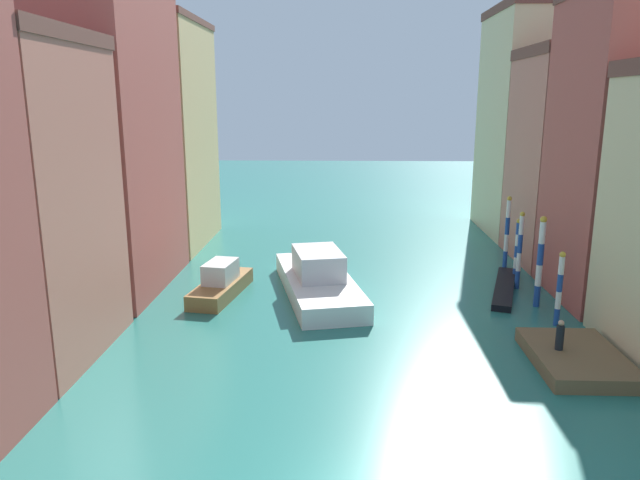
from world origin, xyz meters
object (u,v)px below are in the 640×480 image
Objects in this scene: mooring_pole_2 at (520,250)px; motorboat_0 at (221,283)px; mooring_pole_4 at (507,232)px; gondola_black at (504,288)px; waterfront_dock at (576,358)px; person_on_dock at (560,336)px; mooring_pole_1 at (540,261)px; vaporetto_white at (318,279)px; mooring_pole_0 at (559,288)px; mooring_pole_3 at (517,249)px.

mooring_pole_2 is 0.74× the size of motorboat_0.
gondola_black is at bearing -104.80° from mooring_pole_4.
waterfront_dock is 16.17m from mooring_pole_4.
mooring_pole_2 is at bearing 83.54° from person_on_dock.
mooring_pole_1 reaches higher than gondola_black.
waterfront_dock is 15.44m from vaporetto_white.
mooring_pole_1 reaches higher than vaporetto_white.
gondola_black is (-1.20, 5.80, -1.87)m from mooring_pole_0.
vaporetto_white is (-12.94, -3.47, -1.18)m from mooring_pole_3.
mooring_pole_1 is (1.42, 7.62, 1.42)m from person_on_dock.
mooring_pole_0 is 3.04m from mooring_pole_1.
gondola_black is (11.60, 0.97, -0.73)m from vaporetto_white.
mooring_pole_4 reaches higher than person_on_dock.
mooring_pole_1 is 0.65× the size of gondola_black.
mooring_pole_4 is 0.63× the size of gondola_black.
mooring_pole_4 is (0.32, 8.15, -0.09)m from mooring_pole_1.
mooring_pole_0 reaches higher than waterfront_dock.
person_on_dock reaches higher than waterfront_dock.
mooring_pole_3 is at bearing -91.43° from mooring_pole_4.
vaporetto_white reaches higher than motorboat_0.
mooring_pole_2 is at bearing 6.68° from vaporetto_white.
mooring_pole_0 is 0.98× the size of mooring_pole_3.
vaporetto_white is (-13.01, -6.29, -1.70)m from mooring_pole_4.
mooring_pole_3 is 19.30m from motorboat_0.
mooring_pole_3 is at bearing 12.08° from motorboat_0.
mooring_pole_2 reaches higher than person_on_dock.
motorboat_0 is at bearing -173.72° from mooring_pole_2.
mooring_pole_4 is at bearing 75.20° from gondola_black.
vaporetto_white is 11.67m from gondola_black.
motorboat_0 reaches higher than gondola_black.
vaporetto_white is at bearing -154.18° from mooring_pole_4.
mooring_pole_3 is 0.34× the size of vaporetto_white.
waterfront_dock is at bearing -94.92° from mooring_pole_1.
waterfront_dock is 1.08× the size of mooring_pole_1.
motorboat_0 is (-18.68, 4.26, -1.30)m from mooring_pole_0.
mooring_pole_3 is at bearing 15.02° from vaporetto_white.
motorboat_0 is at bearing 152.99° from waterfront_dock.
person_on_dock is at bearing -96.46° from mooring_pole_2.
motorboat_0 is at bearing -174.99° from gondola_black.
vaporetto_white is at bearing -175.21° from gondola_black.
gondola_black is (-1.34, -2.50, -1.91)m from mooring_pole_3.
vaporetto_white is (-12.69, 1.85, -1.79)m from mooring_pole_1.
motorboat_0 is at bearing 167.14° from mooring_pole_0.
mooring_pole_1 is 1.07× the size of mooring_pole_2.
mooring_pole_3 is at bearing 82.66° from person_on_dock.
mooring_pole_4 is at bearing 19.94° from motorboat_0.
mooring_pole_2 is (0.49, 11.15, 2.20)m from waterfront_dock.
waterfront_dock is 1.16× the size of mooring_pole_2.
gondola_black is at bearing 5.01° from motorboat_0.
mooring_pole_1 is at bearing -8.30° from vaporetto_white.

